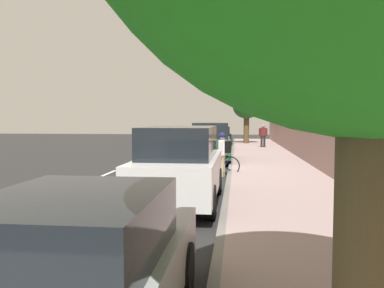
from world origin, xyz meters
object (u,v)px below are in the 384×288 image
(bicycle_at_curb, at_px, (218,165))
(pedestrian_on_phone, at_px, (263,134))
(parked_suv_white_second, at_px, (180,164))
(parked_suv_green_mid, at_px, (210,142))
(parked_sedan_silver_nearest, at_px, (75,277))
(cyclist_with_backpack, at_px, (223,150))
(street_tree_mid_block, at_px, (247,108))
(parked_sedan_tan_far, at_px, (216,141))
(parked_sedan_black_farthest, at_px, (220,135))

(bicycle_at_curb, xyz_separation_m, pedestrian_on_phone, (2.59, 13.37, 0.68))
(parked_suv_white_second, relative_size, bicycle_at_curb, 2.72)
(bicycle_at_curb, bearing_deg, parked_suv_green_mid, 97.65)
(bicycle_at_curb, bearing_deg, pedestrian_on_phone, 79.05)
(parked_sedan_silver_nearest, xyz_separation_m, cyclist_with_backpack, (0.95, 11.56, 0.26))
(cyclist_with_backpack, relative_size, street_tree_mid_block, 0.42)
(parked_sedan_tan_far, distance_m, street_tree_mid_block, 7.89)
(cyclist_with_backpack, bearing_deg, parked_suv_green_mid, 99.54)
(cyclist_with_backpack, bearing_deg, bicycle_at_curb, 116.44)
(parked_sedan_tan_far, height_order, street_tree_mid_block, street_tree_mid_block)
(parked_sedan_silver_nearest, bearing_deg, pedestrian_on_phone, 82.58)
(parked_sedan_tan_far, relative_size, cyclist_with_backpack, 2.65)
(parked_sedan_silver_nearest, bearing_deg, street_tree_mid_block, 85.76)
(pedestrian_on_phone, bearing_deg, parked_sedan_black_farthest, 119.35)
(parked_sedan_silver_nearest, relative_size, parked_suv_white_second, 0.94)
(parked_sedan_silver_nearest, height_order, cyclist_with_backpack, cyclist_with_backpack)
(street_tree_mid_block, xyz_separation_m, pedestrian_on_phone, (1.09, -4.50, -2.02))
(parked_sedan_silver_nearest, xyz_separation_m, parked_sedan_tan_far, (0.08, 22.66, 0.00))
(pedestrian_on_phone, bearing_deg, parked_sedan_tan_far, -139.78)
(parked_suv_green_mid, xyz_separation_m, parked_sedan_tan_far, (-0.05, 6.23, -0.27))
(parked_sedan_tan_far, bearing_deg, bicycle_at_curb, -86.57)
(parked_suv_green_mid, height_order, cyclist_with_backpack, parked_suv_green_mid)
(parked_sedan_silver_nearest, relative_size, cyclist_with_backpack, 2.63)
(cyclist_with_backpack, relative_size, pedestrian_on_phone, 1.03)
(parked_suv_green_mid, relative_size, pedestrian_on_phone, 2.94)
(parked_sedan_tan_far, relative_size, street_tree_mid_block, 1.12)
(parked_sedan_black_farthest, bearing_deg, parked_suv_green_mid, -89.49)
(parked_suv_white_second, xyz_separation_m, street_tree_mid_block, (2.19, 23.35, 2.06))
(parked_sedan_silver_nearest, bearing_deg, parked_suv_green_mid, 89.55)
(parked_suv_green_mid, relative_size, parked_sedan_black_farthest, 1.07)
(parked_suv_white_second, height_order, cyclist_with_backpack, parked_suv_white_second)
(parked_sedan_tan_far, xyz_separation_m, street_tree_mid_block, (2.13, 7.22, 2.33))
(parked_sedan_silver_nearest, height_order, pedestrian_on_phone, pedestrian_on_phone)
(parked_suv_green_mid, relative_size, street_tree_mid_block, 1.20)
(parked_sedan_silver_nearest, xyz_separation_m, bicycle_at_curb, (0.72, 12.02, -0.36))
(parked_suv_white_second, relative_size, parked_suv_green_mid, 0.98)
(parked_suv_white_second, height_order, parked_sedan_black_farthest, parked_suv_white_second)
(parked_suv_white_second, relative_size, street_tree_mid_block, 1.18)
(parked_suv_green_mid, xyz_separation_m, cyclist_with_backpack, (0.82, -4.86, -0.01))
(pedestrian_on_phone, bearing_deg, parked_suv_green_mid, -109.53)
(parked_sedan_silver_nearest, distance_m, pedestrian_on_phone, 25.61)
(parked_sedan_black_farthest, xyz_separation_m, street_tree_mid_block, (2.22, -1.39, 2.33))
(parked_sedan_black_farthest, height_order, cyclist_with_backpack, cyclist_with_backpack)
(parked_sedan_tan_far, relative_size, bicycle_at_curb, 2.57)
(cyclist_with_backpack, bearing_deg, parked_sedan_black_farthest, 92.76)
(parked_suv_white_second, height_order, pedestrian_on_phone, parked_suv_white_second)
(parked_suv_white_second, bearing_deg, parked_sedan_tan_far, 89.81)
(parked_suv_white_second, height_order, parked_sedan_tan_far, parked_suv_white_second)
(parked_suv_green_mid, xyz_separation_m, pedestrian_on_phone, (3.18, 8.96, 0.04))
(parked_suv_green_mid, distance_m, parked_sedan_black_farthest, 14.85)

